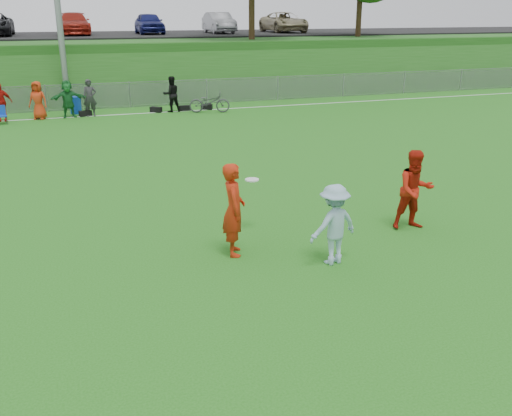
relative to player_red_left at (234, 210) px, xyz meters
name	(u,v)px	position (x,y,z in m)	size (l,w,h in m)	color
ground	(258,264)	(0.29, -0.66, -0.95)	(120.00, 120.00, 0.00)	#1F6114
sideline_far	(136,114)	(0.29, 17.34, -0.94)	(60.00, 0.10, 0.01)	white
fence	(130,95)	(0.29, 19.34, -0.30)	(58.00, 0.06, 1.30)	gray
berm	(109,60)	(0.29, 30.34, 0.55)	(120.00, 18.00, 3.00)	#1E5417
parking_lot	(104,35)	(0.29, 32.34, 2.10)	(120.00, 12.00, 0.10)	black
car_row	(87,24)	(-0.88, 31.34, 2.87)	(32.04, 5.18, 1.44)	silver
spectator_row	(77,98)	(-2.31, 17.34, -0.10)	(8.57, 0.83, 1.69)	#B8130C
gear_bags	(159,109)	(1.43, 17.44, -0.82)	(6.43, 0.57, 0.26)	black
player_red_left	(234,210)	(0.00, 0.00, 0.00)	(0.69, 0.45, 1.89)	#B1230C
player_red_center	(415,190)	(4.24, 0.08, -0.04)	(0.88, 0.68, 1.81)	#AE1A0C
player_blue	(334,225)	(1.69, -1.04, -0.15)	(1.03, 0.59, 1.60)	#91B7C9
frisbee	(252,180)	(0.77, 1.15, 0.22)	(0.31, 0.31, 0.03)	silver
recycling_bin	(76,105)	(-2.40, 18.34, -0.55)	(0.53, 0.53, 0.80)	#103EB6
camp_chair	(2,119)	(-5.56, 16.56, -0.71)	(0.51, 0.52, 0.79)	#103EB2
bicycle	(209,102)	(3.72, 16.54, -0.44)	(0.67, 1.93, 1.01)	#323335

